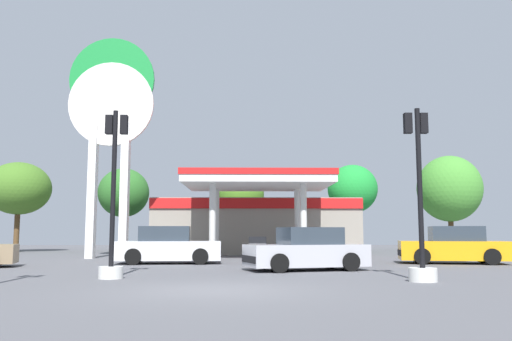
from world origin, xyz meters
The scene contains 13 objects.
ground_plane centered at (0.00, 0.00, 0.00)m, with size 90.00×90.00×0.00m, color #56565B.
gas_station centered at (1.28, 20.69, 1.95)m, with size 12.45×11.79×4.34m.
station_pole_sign centered at (-6.45, 15.25, 7.38)m, with size 4.47×0.56×11.62m.
car_0 centered at (9.54, 10.40, 0.71)m, with size 4.68×2.67×1.58m.
car_1 centered at (-2.63, 10.60, 0.71)m, with size 4.53×2.27×1.58m.
car_2 centered at (2.83, 6.40, 0.68)m, with size 4.48×2.81×1.49m.
traffic_signal_0 centered at (-3.15, 3.17, 1.76)m, with size 0.69×0.70×4.89m.
traffic_signal_1 centered at (5.46, 2.06, 1.53)m, with size 0.75×0.75×4.74m.
tree_0 centered at (-14.98, 24.43, 4.32)m, with size 4.31×4.31×6.14m.
tree_1 centered at (-8.20, 26.24, 4.16)m, with size 3.64×3.64×5.94m.
tree_2 centered at (0.21, 27.13, 4.10)m, with size 3.55×3.55×5.78m.
tree_3 centered at (8.49, 26.62, 4.50)m, with size 3.65×3.65×6.28m.
tree_4 centered at (15.56, 26.32, 4.50)m, with size 4.65×4.65×6.93m.
Camera 1 is at (0.75, -12.44, 1.31)m, focal length 37.49 mm.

